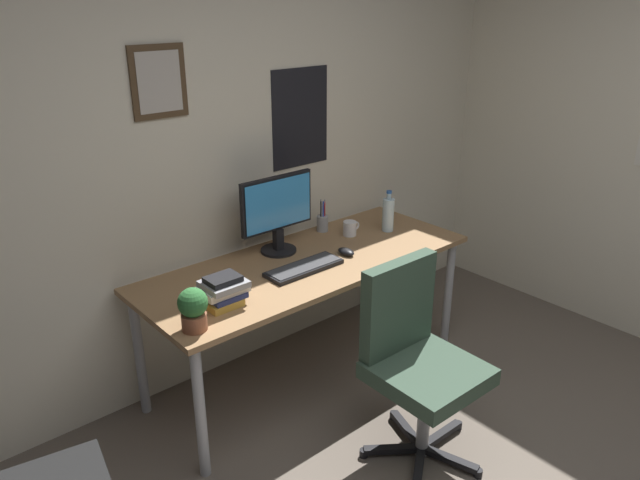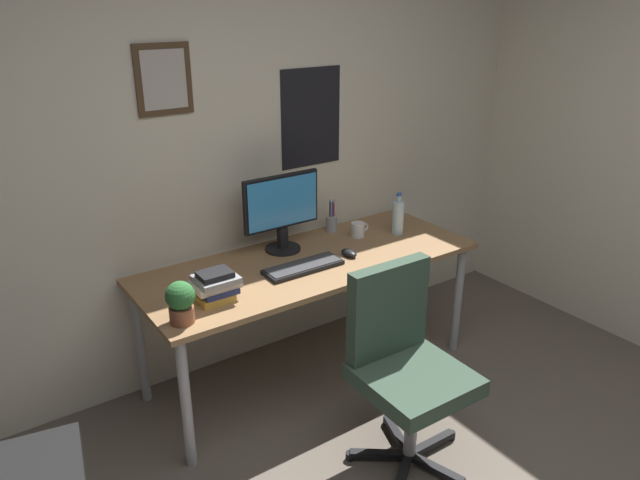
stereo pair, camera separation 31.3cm
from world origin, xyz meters
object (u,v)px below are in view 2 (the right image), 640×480
Objects in this scene: computer_mouse at (349,253)px; office_chair at (403,359)px; water_bottle at (398,217)px; potted_plant at (180,301)px; monitor at (282,209)px; pen_cup at (332,223)px; book_stack_left at (216,285)px; keyboard at (303,267)px; coffee_mug_near at (358,230)px.

office_chair is at bearing -107.86° from computer_mouse.
water_bottle is 1.29× the size of potted_plant.
office_chair is at bearing -88.61° from monitor.
pen_cup is (1.18, 0.51, -0.05)m from potted_plant.
potted_plant is 0.24m from book_stack_left.
coffee_mug_near reaches higher than keyboard.
potted_plant is at bearing 145.37° from office_chair.
keyboard is (-0.05, -0.28, -0.23)m from monitor.
water_bottle is at bearing 7.78° from keyboard.
office_chair is 8.64× the size of computer_mouse.
potted_plant reaches higher than book_stack_left.
pen_cup is (0.14, 0.36, 0.04)m from computer_mouse.
water_bottle is 1.50m from potted_plant.
keyboard is at bearing 95.65° from office_chair.
office_chair is 0.78m from computer_mouse.
computer_mouse is at bearing 3.56° from book_stack_left.
office_chair is at bearing -116.18° from coffee_mug_near.
monitor reaches higher than coffee_mug_near.
pen_cup is (0.44, 0.36, 0.04)m from keyboard.
coffee_mug_near is 1.07m from book_stack_left.
book_stack_left is at bearing 25.62° from potted_plant.
office_chair is 1.10m from water_bottle.
pen_cup is at bearing 70.98° from office_chair.
book_stack_left is at bearing -173.07° from water_bottle.
book_stack_left is at bearing -166.54° from coffee_mug_near.
office_chair is at bearing -84.35° from keyboard.
computer_mouse is 0.46m from water_bottle.
monitor is 0.44m from pen_cup.
keyboard is at bearing 179.81° from computer_mouse.
keyboard is at bearing 5.70° from book_stack_left.
office_chair is at bearing -109.02° from pen_cup.
book_stack_left is at bearing -174.30° from keyboard.
pen_cup is (-0.08, 0.16, 0.01)m from coffee_mug_near.
potted_plant is at bearing -156.47° from pen_cup.
office_chair is 3.76× the size of water_bottle.
office_chair reaches higher than coffee_mug_near.
monitor is 0.91m from potted_plant.
monitor reaches higher than pen_cup.
office_chair is at bearing -48.13° from book_stack_left.
pen_cup reaches higher than potted_plant.
office_chair is 1.03m from potted_plant.
office_chair reaches higher than book_stack_left.
keyboard is 0.53m from book_stack_left.
monitor is at bearing 169.73° from coffee_mug_near.
book_stack_left reaches higher than computer_mouse.
pen_cup is (0.37, 1.07, 0.25)m from office_chair.
keyboard is 0.57m from pen_cup.
office_chair is 4.75× the size of pen_cup.
water_bottle reaches higher than pen_cup.
pen_cup is at bearing 139.82° from water_bottle.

